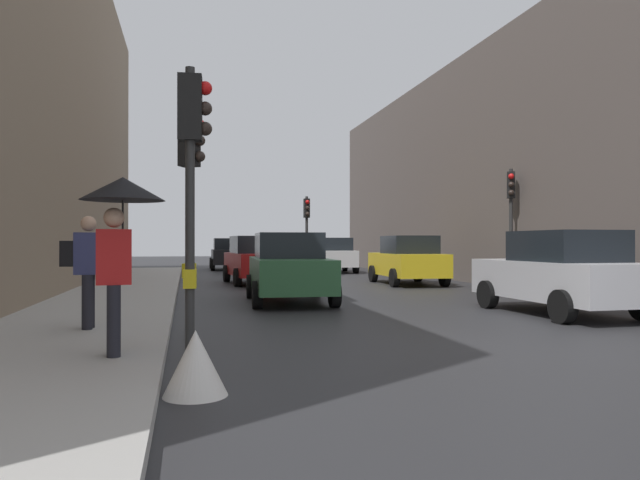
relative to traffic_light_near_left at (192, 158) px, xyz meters
The scene contains 16 objects.
ground_plane 5.67m from the traffic_light_near_left, ahead, with size 120.00×120.00×0.00m, color #28282B.
sidewalk_kerb 6.42m from the traffic_light_near_left, 107.88° to the left, with size 2.98×40.00×0.16m, color #A8A5A0.
building_facade_right 21.21m from the traffic_light_near_left, 39.15° to the left, with size 12.00×32.57×8.83m, color #5B514C.
traffic_light_near_left is the anchor object (origin of this frame).
traffic_light_far_median 18.49m from the traffic_light_near_left, 73.98° to the left, with size 0.24×0.43×3.55m.
traffic_light_mid_street 13.76m from the traffic_light_near_left, 42.96° to the left, with size 0.35×0.45×3.88m.
traffic_light_near_right 2.24m from the traffic_light_near_left, 90.06° to the left, with size 0.45×0.35×3.71m.
car_green_estate 7.72m from the traffic_light_near_left, 70.76° to the left, with size 2.19×4.29×1.76m.
car_dark_suv 26.21m from the traffic_light_near_left, 85.08° to the left, with size 2.07×4.23×1.76m.
car_yellow_taxi 14.86m from the traffic_light_near_left, 58.20° to the left, with size 2.16×4.27×1.76m.
car_silver_hatchback 8.50m from the traffic_light_near_left, 23.52° to the left, with size 2.09×4.24×1.76m.
car_white_compact 22.88m from the traffic_light_near_left, 71.44° to the left, with size 2.24×4.31×1.76m.
car_red_sedan 14.54m from the traffic_light_near_left, 80.25° to the left, with size 2.25×4.32×1.76m.
pedestrian_with_umbrella 1.16m from the traffic_light_near_left, 162.56° to the right, with size 1.00×1.00×2.14m.
pedestrian_with_grey_backpack 3.04m from the traffic_light_near_left, 126.92° to the left, with size 0.61×0.36×1.77m.
warning_sign_triangle 2.87m from the traffic_light_near_left, 89.33° to the right, with size 0.64×0.64×0.65m, color silver.
Camera 1 is at (-5.10, -7.34, 1.51)m, focal length 33.22 mm.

